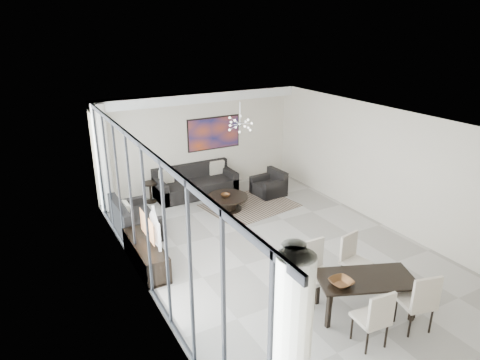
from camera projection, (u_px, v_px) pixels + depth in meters
room_shell at (304, 188)px, 9.03m from camera, size 6.00×9.00×2.90m
window_wall at (151, 220)px, 7.53m from camera, size 0.37×8.95×2.90m
soffit at (199, 98)px, 11.90m from camera, size 5.98×0.40×0.26m
painting at (214, 133)px, 12.65m from camera, size 1.68×0.04×0.98m
chandelier at (240, 124)px, 10.70m from camera, size 0.66×0.66×0.71m
rug at (250, 205)px, 11.76m from camera, size 2.57×2.12×0.01m
coffee_table at (227, 202)px, 11.45m from camera, size 1.10×1.10×0.38m
bowl_coffee at (225, 195)px, 11.34m from camera, size 0.29×0.29×0.08m
sofa_main at (195, 185)px, 12.43m from camera, size 2.34×0.96×0.85m
loveseat at (134, 222)px, 10.20m from camera, size 0.89×1.59×0.79m
armchair at (269, 186)px, 12.47m from camera, size 0.84×0.89×0.70m
side_table at (150, 189)px, 11.86m from camera, size 0.42×0.42×0.58m
tv_console at (146, 254)px, 8.76m from camera, size 0.49×1.74×0.54m
television at (151, 228)px, 8.64m from camera, size 0.32×1.00×0.57m
dining_table at (366, 282)px, 7.26m from camera, size 1.83×1.38×0.68m
dining_chair_sw at (376, 316)px, 6.45m from camera, size 0.51×0.51×1.02m
dining_chair_se at (420, 299)px, 6.77m from camera, size 0.60×0.60×1.08m
dining_chair_nw at (314, 266)px, 7.64m from camera, size 0.52×0.52×1.12m
dining_chair_ne at (352, 256)px, 8.12m from camera, size 0.54×0.54×1.01m
bowl_dining at (341, 283)px, 7.02m from camera, size 0.39×0.39×0.09m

